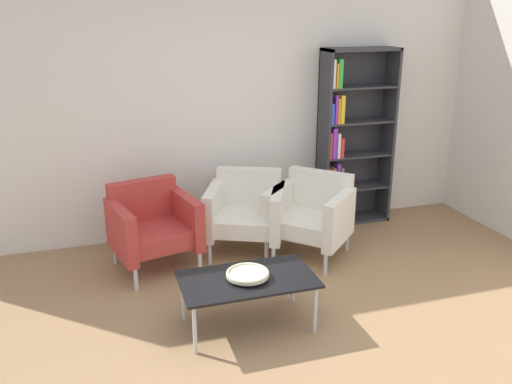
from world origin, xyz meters
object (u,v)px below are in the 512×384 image
armchair_spare_guest (152,225)px  bookshelf_tall (348,141)px  armchair_corner_red (246,211)px  armchair_near_window (311,213)px  decorative_bowl (248,274)px  coffee_table_low (248,282)px

armchair_spare_guest → bookshelf_tall: bearing=-0.5°
armchair_corner_red → armchair_near_window: size_ratio=0.96×
decorative_bowl → armchair_corner_red: armchair_corner_red is taller
armchair_spare_guest → armchair_near_window: same height
bookshelf_tall → decorative_bowl: size_ratio=5.94×
bookshelf_tall → armchair_near_window: bearing=-136.0°
armchair_near_window → armchair_corner_red: bearing=-158.4°
coffee_table_low → armchair_near_window: (0.95, 1.05, 0.05)m
decorative_bowl → bookshelf_tall: bearing=46.3°
coffee_table_low → decorative_bowl: (0.00, 0.00, 0.07)m
bookshelf_tall → decorative_bowl: 2.44m
armchair_corner_red → armchair_spare_guest: bearing=-150.7°
bookshelf_tall → coffee_table_low: size_ratio=1.90×
bookshelf_tall → armchair_spare_guest: bearing=-167.0°
coffee_table_low → armchair_near_window: 1.41m
coffee_table_low → armchair_near_window: size_ratio=1.05×
decorative_bowl → armchair_corner_red: 1.35m
decorative_bowl → armchair_spare_guest: (-0.55, 1.22, -0.02)m
coffee_table_low → bookshelf_tall: bearing=46.3°
decorative_bowl → coffee_table_low: bearing=-90.0°
decorative_bowl → armchair_corner_red: (0.37, 1.30, -0.02)m
armchair_near_window → decorative_bowl: bearing=-86.6°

